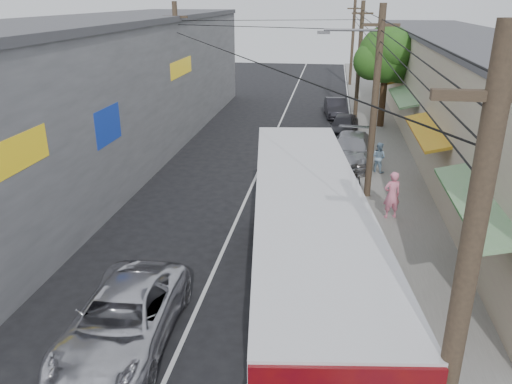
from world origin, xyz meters
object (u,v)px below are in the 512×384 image
at_px(coach_bus, 306,251).
at_px(parked_car_mid, 344,125).
at_px(jeepney, 123,320).
at_px(pedestrian_near, 392,195).
at_px(pedestrian_far, 379,157).
at_px(parked_suv, 351,150).
at_px(parked_car_far, 336,108).

xyz_separation_m(coach_bus, parked_car_mid, (1.33, 19.33, -1.23)).
xyz_separation_m(jeepney, parked_car_mid, (5.71, 21.37, -0.03)).
relative_size(pedestrian_near, pedestrian_far, 1.26).
relative_size(parked_suv, parked_car_far, 1.30).
distance_m(parked_car_far, pedestrian_far, 12.81).
bearing_deg(jeepney, parked_suv, 66.90).
distance_m(jeepney, parked_car_mid, 22.12).
bearing_deg(pedestrian_near, coach_bus, 46.49).
height_order(parked_suv, parked_car_mid, parked_suv).
height_order(jeepney, parked_car_far, jeepney).
distance_m(jeepney, pedestrian_near, 11.41).
height_order(coach_bus, parked_suv, coach_bus).
bearing_deg(parked_suv, parked_car_far, 99.88).
height_order(parked_car_far, pedestrian_near, pedestrian_near).
bearing_deg(coach_bus, parked_car_far, 80.71).
bearing_deg(pedestrian_near, parked_suv, -98.55).
bearing_deg(parked_suv, pedestrian_near, -73.35).
relative_size(jeepney, pedestrian_near, 2.75).
distance_m(jeepney, parked_car_far, 27.39).
distance_m(parked_car_mid, parked_car_far, 5.54).
distance_m(parked_suv, pedestrian_near, 7.21).
xyz_separation_m(parked_suv, parked_car_far, (-0.80, 11.12, -0.10)).
relative_size(parked_suv, pedestrian_near, 2.75).
height_order(parked_car_mid, pedestrian_near, pedestrian_near).
xyz_separation_m(parked_car_mid, parked_car_far, (-0.51, 5.52, -0.03)).
bearing_deg(pedestrian_near, parked_car_far, -102.67).
xyz_separation_m(parked_car_mid, pedestrian_near, (1.65, -12.67, 0.38)).
bearing_deg(pedestrian_near, pedestrian_far, -108.83).
xyz_separation_m(parked_suv, pedestrian_near, (1.36, -7.07, 0.31)).
distance_m(jeepney, pedestrian_far, 16.02).
distance_m(parked_car_far, pedestrian_near, 18.32).
relative_size(coach_bus, parked_suv, 2.51).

